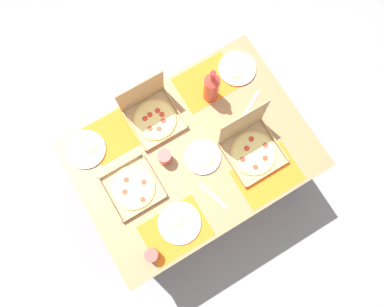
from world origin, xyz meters
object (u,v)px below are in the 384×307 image
object	(u,v)px
plate_middle	(237,69)
plate_far_right	(86,149)
soda_bottle	(212,87)
pizza_box_edge_far	(152,114)
pizza_box_corner_left	(133,188)
plate_far_left	(203,157)
plate_near_left	(179,222)
pizza_box_corner_right	(251,147)
cup_clear_left	(165,157)
cup_red	(152,255)

from	to	relation	value
plate_middle	plate_far_right	bearing A→B (deg)	178.56
soda_bottle	pizza_box_edge_far	bearing A→B (deg)	169.75
pizza_box_corner_left	plate_far_left	bearing A→B (deg)	-6.88
plate_near_left	plate_middle	size ratio (longest dim) A/B	1.05
pizza_box_corner_right	plate_middle	xyz separation A→B (m)	(0.20, 0.46, -0.04)
pizza_box_edge_far	soda_bottle	distance (m)	0.38
pizza_box_corner_left	plate_near_left	size ratio (longest dim) A/B	1.21
pizza_box_corner_left	soda_bottle	xyz separation A→B (m)	(0.67, 0.25, 0.12)
soda_bottle	cup_clear_left	xyz separation A→B (m)	(-0.43, -0.20, -0.08)
pizza_box_corner_left	pizza_box_corner_right	bearing A→B (deg)	-12.05
plate_near_left	soda_bottle	bearing A→B (deg)	45.39
pizza_box_edge_far	soda_bottle	size ratio (longest dim) A/B	1.00
plate_far_left	cup_red	distance (m)	0.61
plate_far_right	soda_bottle	size ratio (longest dim) A/B	0.71
plate_middle	soda_bottle	xyz separation A→B (m)	(-0.23, -0.06, 0.12)
pizza_box_edge_far	pizza_box_corner_right	bearing A→B (deg)	-50.15
plate_near_left	cup_red	distance (m)	0.23
plate_far_left	plate_middle	distance (m)	0.59
plate_middle	soda_bottle	size ratio (longest dim) A/B	0.71
pizza_box_corner_right	plate_far_right	world-z (taller)	pizza_box_corner_right
pizza_box_corner_right	plate_middle	distance (m)	0.50
plate_near_left	soda_bottle	distance (m)	0.78
pizza_box_edge_far	plate_middle	world-z (taller)	pizza_box_edge_far
plate_far_left	cup_red	xyz separation A→B (m)	(-0.52, -0.33, 0.04)
plate_middle	plate_far_right	size ratio (longest dim) A/B	1.00
plate_far_right	soda_bottle	world-z (taller)	soda_bottle
pizza_box_edge_far	cup_clear_left	size ratio (longest dim) A/B	3.14
pizza_box_corner_right	soda_bottle	size ratio (longest dim) A/B	1.03
cup_red	pizza_box_edge_far	bearing A→B (deg)	60.34
pizza_box_corner_left	plate_middle	world-z (taller)	pizza_box_corner_left
pizza_box_corner_left	plate_near_left	bearing A→B (deg)	-67.40
pizza_box_edge_far	cup_red	xyz separation A→B (m)	(-0.39, -0.69, -0.00)
plate_far_right	cup_clear_left	size ratio (longest dim) A/B	2.23
cup_clear_left	pizza_box_corner_right	bearing A→B (deg)	-23.87
pizza_box_edge_far	plate_near_left	size ratio (longest dim) A/B	1.35
pizza_box_edge_far	soda_bottle	world-z (taller)	same
pizza_box_corner_right	plate_far_left	world-z (taller)	pizza_box_corner_right
pizza_box_edge_far	plate_far_left	world-z (taller)	pizza_box_edge_far
cup_clear_left	cup_red	bearing A→B (deg)	-127.44
cup_clear_left	plate_near_left	bearing A→B (deg)	-108.16
plate_middle	plate_far_left	bearing A→B (deg)	-141.97
plate_far_left	plate_near_left	size ratio (longest dim) A/B	0.88
plate_far_left	plate_far_right	size ratio (longest dim) A/B	0.92
plate_middle	soda_bottle	bearing A→B (deg)	-164.95
plate_far_right	plate_far_left	bearing A→B (deg)	-34.93
plate_far_left	cup_clear_left	world-z (taller)	cup_clear_left
pizza_box_corner_left	pizza_box_edge_far	size ratio (longest dim) A/B	0.90
pizza_box_corner_right	plate_near_left	xyz separation A→B (m)	(-0.57, -0.15, -0.04)
plate_near_left	cup_red	world-z (taller)	cup_red
plate_far_right	cup_clear_left	xyz separation A→B (m)	(0.37, -0.28, 0.04)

